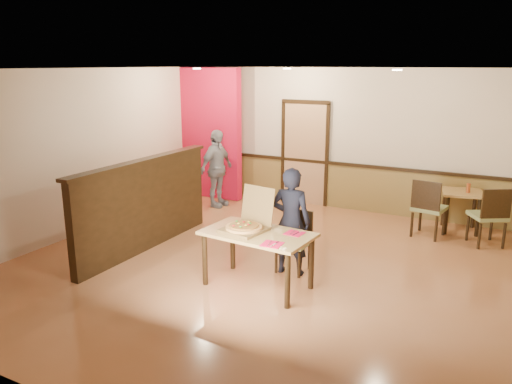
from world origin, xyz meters
TOP-DOWN VIEW (x-y plane):
  - floor at (0.00, 0.00)m, footprint 7.00×7.00m
  - ceiling at (0.00, 0.00)m, footprint 7.00×7.00m
  - wall_back at (0.00, 3.50)m, footprint 7.00×0.00m
  - wall_left at (-3.50, 0.00)m, footprint 0.00×7.00m
  - wainscot_back at (0.00, 3.47)m, footprint 7.00×0.04m
  - chair_rail_back at (0.00, 3.45)m, footprint 7.00×0.06m
  - back_door at (-0.80, 3.46)m, footprint 0.90×0.06m
  - booth_partition at (-2.00, -0.20)m, footprint 0.20×3.10m
  - red_accent_panel at (-2.90, 3.00)m, footprint 1.60×0.20m
  - spot_a at (-2.30, 1.80)m, footprint 0.14×0.14m
  - spot_b at (-0.80, 2.50)m, footprint 0.14×0.14m
  - spot_c at (1.40, 1.50)m, footprint 0.14×0.14m
  - main_table at (0.23, -0.63)m, footprint 1.47×0.91m
  - diner_chair at (0.44, 0.12)m, footprint 0.44×0.44m
  - side_chair_left at (1.87, 2.43)m, footprint 0.57×0.57m
  - side_chair_right at (2.82, 2.44)m, footprint 0.67×0.67m
  - side_table at (2.33, 3.05)m, footprint 0.79×0.79m
  - diner at (0.43, -0.02)m, footprint 0.60×0.44m
  - passerby at (-2.30, 2.40)m, footprint 0.49×0.97m
  - pizza_box at (0.05, -0.61)m, footprint 0.60×0.67m
  - pizza at (0.04, -0.67)m, footprint 0.51×0.51m
  - napkin_near at (0.58, -0.94)m, footprint 0.26×0.26m
  - napkin_far at (0.66, -0.45)m, footprint 0.24×0.24m
  - condiment at (2.42, 3.01)m, footprint 0.07×0.07m

SIDE VIEW (x-z plane):
  - floor at x=0.00m, z-range 0.00..0.00m
  - wainscot_back at x=0.00m, z-range 0.00..0.90m
  - diner_chair at x=0.44m, z-range 0.04..0.90m
  - side_chair_right at x=2.82m, z-range 0.05..1.03m
  - side_table at x=2.33m, z-range 0.19..0.90m
  - side_chair_left at x=1.87m, z-range 0.05..1.05m
  - main_table at x=0.23m, z-range 0.27..1.02m
  - booth_partition at x=-2.00m, z-range 0.01..1.46m
  - napkin_far at x=0.66m, z-range 0.75..0.76m
  - napkin_near at x=0.58m, z-range 0.75..0.76m
  - diner at x=0.43m, z-range 0.00..1.52m
  - passerby at x=-2.30m, z-range 0.00..1.59m
  - condiment at x=2.42m, z-range 0.72..0.88m
  - pizza at x=0.04m, z-range 0.79..0.82m
  - pizza_box at x=0.05m, z-range 0.55..1.09m
  - chair_rail_back at x=0.00m, z-range 0.89..0.95m
  - back_door at x=-0.80m, z-range 0.00..2.10m
  - red_accent_panel at x=-2.90m, z-range 0.01..2.79m
  - wall_back at x=0.00m, z-range -2.10..4.90m
  - wall_left at x=-3.50m, z-range -2.10..4.90m
  - spot_a at x=-2.30m, z-range 2.77..2.79m
  - spot_b at x=-0.80m, z-range 2.77..2.79m
  - spot_c at x=1.40m, z-range 2.77..2.79m
  - ceiling at x=0.00m, z-range 2.80..2.80m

